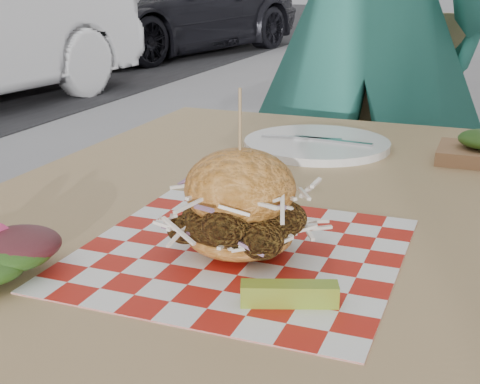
{
  "coord_description": "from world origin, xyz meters",
  "views": [
    {
      "loc": [
        0.58,
        -0.88,
        1.06
      ],
      "look_at": [
        0.32,
        -0.21,
        0.82
      ],
      "focal_mm": 50.0,
      "sensor_mm": 36.0,
      "label": 1
    }
  ],
  "objects_px": {
    "diner": "(368,18)",
    "patio_table": "(256,253)",
    "car_dark": "(175,7)",
    "patio_chair": "(368,154)",
    "sandwich": "(240,209)"
  },
  "relations": [
    {
      "from": "car_dark",
      "to": "sandwich",
      "type": "xyz_separation_m",
      "value": [
        3.92,
        -7.72,
        0.19
      ]
    },
    {
      "from": "diner",
      "to": "patio_table",
      "type": "relative_size",
      "value": 1.57
    },
    {
      "from": "patio_table",
      "to": "patio_chair",
      "type": "bearing_deg",
      "value": 91.68
    },
    {
      "from": "diner",
      "to": "patio_table",
      "type": "xyz_separation_m",
      "value": [
        0.05,
        -1.04,
        -0.27
      ]
    },
    {
      "from": "patio_chair",
      "to": "sandwich",
      "type": "distance_m",
      "value": 1.27
    },
    {
      "from": "diner",
      "to": "patio_chair",
      "type": "height_order",
      "value": "diner"
    },
    {
      "from": "car_dark",
      "to": "patio_table",
      "type": "xyz_separation_m",
      "value": [
        3.88,
        -7.54,
        0.06
      ]
    },
    {
      "from": "car_dark",
      "to": "patio_chair",
      "type": "xyz_separation_m",
      "value": [
        3.85,
        -6.48,
        -0.06
      ]
    },
    {
      "from": "car_dark",
      "to": "diner",
      "type": "bearing_deg",
      "value": -44.59
    },
    {
      "from": "diner",
      "to": "car_dark",
      "type": "relative_size",
      "value": 0.44
    },
    {
      "from": "diner",
      "to": "patio_table",
      "type": "bearing_deg",
      "value": 85.07
    },
    {
      "from": "patio_chair",
      "to": "sandwich",
      "type": "xyz_separation_m",
      "value": [
        0.08,
        -1.24,
        0.25
      ]
    },
    {
      "from": "car_dark",
      "to": "patio_chair",
      "type": "bearing_deg",
      "value": -44.37
    },
    {
      "from": "sandwich",
      "to": "car_dark",
      "type": "bearing_deg",
      "value": 116.94
    },
    {
      "from": "diner",
      "to": "patio_table",
      "type": "distance_m",
      "value": 1.08
    }
  ]
}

